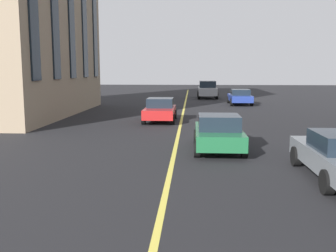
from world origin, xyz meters
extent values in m
cube|color=#D8C64C|center=(20.00, 0.00, 0.00)|extent=(80.00, 0.16, 0.01)
cylinder|color=black|center=(13.16, -4.04, 0.32)|extent=(0.64, 0.22, 0.64)
cylinder|color=black|center=(10.26, -4.04, 0.32)|extent=(0.64, 0.22, 0.64)
cube|color=#B21E1E|center=(23.63, 1.27, 0.57)|extent=(3.90, 1.75, 0.55)
cube|color=#19232D|center=(23.83, 1.27, 1.12)|extent=(1.64, 1.54, 0.55)
cylinder|color=black|center=(22.35, 0.43, 0.30)|extent=(0.60, 0.21, 0.60)
cylinder|color=black|center=(22.35, 2.11, 0.30)|extent=(0.60, 0.21, 0.60)
cylinder|color=black|center=(24.92, 0.43, 0.30)|extent=(0.60, 0.21, 0.60)
cylinder|color=black|center=(24.92, 2.11, 0.30)|extent=(0.60, 0.21, 0.60)
cube|color=#1E6038|center=(15.50, -1.68, 0.57)|extent=(3.90, 1.75, 0.55)
cube|color=#19232D|center=(15.31, -1.68, 1.12)|extent=(1.64, 1.54, 0.55)
cylinder|color=black|center=(16.79, -0.84, 0.30)|extent=(0.60, 0.21, 0.60)
cylinder|color=black|center=(16.79, -2.52, 0.30)|extent=(0.60, 0.21, 0.60)
cylinder|color=black|center=(14.21, -0.84, 0.30)|extent=(0.60, 0.21, 0.60)
cylinder|color=black|center=(14.21, -2.52, 0.30)|extent=(0.60, 0.21, 0.60)
cube|color=#B7BABF|center=(42.95, -2.30, 0.78)|extent=(4.70, 1.95, 0.80)
cube|color=#19232D|center=(42.95, -2.30, 1.53)|extent=(2.58, 1.72, 0.70)
cylinder|color=black|center=(44.50, -1.36, 0.38)|extent=(0.76, 0.27, 0.76)
cylinder|color=black|center=(44.50, -3.23, 0.38)|extent=(0.76, 0.27, 0.76)
cylinder|color=black|center=(41.40, -1.36, 0.38)|extent=(0.76, 0.27, 0.76)
cylinder|color=black|center=(41.40, -3.23, 0.38)|extent=(0.76, 0.27, 0.76)
cube|color=navy|center=(35.43, -4.90, 0.59)|extent=(4.40, 1.80, 0.55)
cube|color=#19232D|center=(35.21, -4.90, 1.12)|extent=(1.85, 1.58, 0.50)
cylinder|color=black|center=(36.89, -4.04, 0.32)|extent=(0.64, 0.22, 0.64)
cylinder|color=black|center=(36.89, -5.76, 0.32)|extent=(0.64, 0.22, 0.64)
cylinder|color=black|center=(33.98, -4.04, 0.32)|extent=(0.64, 0.22, 0.64)
cylinder|color=black|center=(33.98, -5.76, 0.32)|extent=(0.64, 0.22, 0.64)
camera|label=1|loc=(0.73, -0.65, 3.11)|focal=41.14mm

